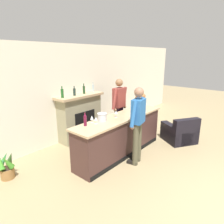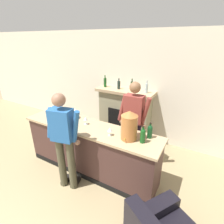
{
  "view_description": "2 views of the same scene",
  "coord_description": "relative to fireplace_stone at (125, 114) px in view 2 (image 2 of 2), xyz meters",
  "views": [
    {
      "loc": [
        -3.47,
        -0.01,
        2.45
      ],
      "look_at": [
        0.03,
        2.97,
        1.12
      ],
      "focal_mm": 32.0,
      "sensor_mm": 36.0,
      "label": 1
    },
    {
      "loc": [
        2.02,
        0.51,
        2.52
      ],
      "look_at": [
        0.39,
        3.37,
        1.14
      ],
      "focal_mm": 28.0,
      "sensor_mm": 36.0,
      "label": 2
    }
  ],
  "objects": [
    {
      "name": "wall_back_panel",
      "position": [
        -0.21,
        0.26,
        0.69
      ],
      "size": [
        12.0,
        0.07,
        2.75
      ],
      "color": "silver",
      "rests_on": "ground_plane"
    },
    {
      "name": "bar_counter",
      "position": [
        -0.01,
        -1.54,
        -0.18
      ],
      "size": [
        2.8,
        0.65,
        1.0
      ],
      "color": "#412825",
      "rests_on": "ground_plane"
    },
    {
      "name": "fireplace_stone",
      "position": [
        0.0,
        0.0,
        0.0
      ],
      "size": [
        1.49,
        0.52,
        1.66
      ],
      "color": "gray",
      "rests_on": "ground_plane"
    },
    {
      "name": "potted_plant_corner",
      "position": [
        -2.34,
        -0.42,
        -0.43
      ],
      "size": [
        0.36,
        0.33,
        0.58
      ],
      "color": "olive",
      "rests_on": "ground_plane"
    },
    {
      "name": "person_customer",
      "position": [
        -0.11,
        -2.09,
        0.31
      ],
      "size": [
        0.65,
        0.36,
        1.79
      ],
      "color": "#4B4733",
      "rests_on": "ground_plane"
    },
    {
      "name": "person_bartender",
      "position": [
        0.64,
        -0.96,
        0.32
      ],
      "size": [
        0.66,
        0.31,
        1.81
      ],
      "color": "#271D31",
      "rests_on": "ground_plane"
    },
    {
      "name": "copper_dispenser",
      "position": [
        0.81,
        -1.55,
        0.56
      ],
      "size": [
        0.27,
        0.31,
        0.5
      ],
      "color": "#B46D37",
      "rests_on": "bar_counter"
    },
    {
      "name": "ice_bucket_steel",
      "position": [
        -0.55,
        -1.42,
        0.41
      ],
      "size": [
        0.22,
        0.22,
        0.18
      ],
      "color": "silver",
      "rests_on": "bar_counter"
    },
    {
      "name": "wine_bottle_merlot_tall",
      "position": [
        -1.01,
        -1.36,
        0.45
      ],
      "size": [
        0.07,
        0.07,
        0.3
      ],
      "color": "#580F28",
      "rests_on": "bar_counter"
    },
    {
      "name": "wine_bottle_riesling_slim",
      "position": [
        1.1,
        -1.35,
        0.44
      ],
      "size": [
        0.08,
        0.08,
        0.27
      ],
      "color": "#13421E",
      "rests_on": "bar_counter"
    },
    {
      "name": "wine_bottle_port_short",
      "position": [
        1.05,
        -1.55,
        0.45
      ],
      "size": [
        0.08,
        0.08,
        0.29
      ],
      "color": "#144C1A",
      "rests_on": "bar_counter"
    },
    {
      "name": "wine_glass_by_dispenser",
      "position": [
        -0.78,
        -1.45,
        0.42
      ],
      "size": [
        0.07,
        0.07,
        0.15
      ],
      "color": "silver",
      "rests_on": "bar_counter"
    },
    {
      "name": "wine_glass_mid_counter",
      "position": [
        -0.78,
        -1.32,
        0.42
      ],
      "size": [
        0.07,
        0.07,
        0.16
      ],
      "color": "silver",
      "rests_on": "bar_counter"
    },
    {
      "name": "wine_glass_front_left",
      "position": [
        -0.13,
        -1.48,
        0.43
      ],
      "size": [
        0.08,
        0.08,
        0.16
      ],
      "color": "silver",
      "rests_on": "bar_counter"
    },
    {
      "name": "wine_glass_front_right",
      "position": [
        0.49,
        -1.61,
        0.43
      ],
      "size": [
        0.09,
        0.09,
        0.15
      ],
      "color": "silver",
      "rests_on": "bar_counter"
    }
  ]
}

